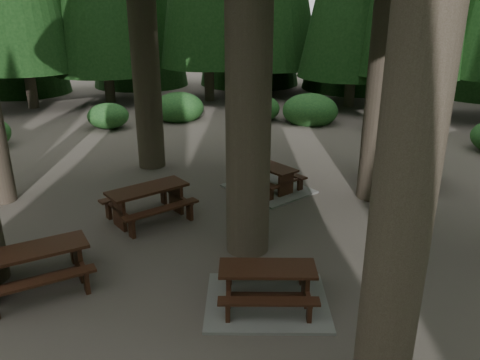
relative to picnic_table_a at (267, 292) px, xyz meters
The scene contains 7 objects.
ground 2.34m from the picnic_table_a, 146.06° to the left, with size 80.00×80.00×0.00m, color #4D453F.
picnic_table_a is the anchor object (origin of this frame).
picnic_table_b 4.12m from the picnic_table_a, 156.02° to the left, with size 2.04×2.22×0.78m.
picnic_table_c 5.10m from the picnic_table_a, 114.63° to the left, with size 2.53×2.33×0.69m.
picnic_table_d 7.30m from the picnic_table_a, 83.10° to the left, with size 1.90×1.53×0.82m.
picnic_table_e 3.97m from the picnic_table_a, 158.64° to the right, with size 2.11×2.21×0.75m.
shrub_ring 2.40m from the picnic_table_a, 120.89° to the left, with size 23.86×24.64×1.49m.
Camera 1 is at (4.62, -7.25, 4.58)m, focal length 35.00 mm.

